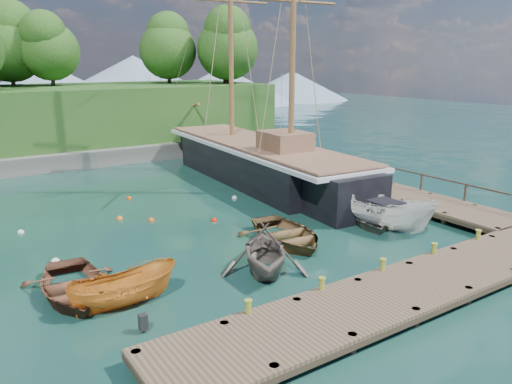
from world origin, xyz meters
TOP-DOWN VIEW (x-y plane):
  - ground at (0.00, 0.00)m, footprint 160.00×160.00m
  - dock_near at (2.00, -6.50)m, footprint 20.00×3.20m
  - dock_east at (11.50, 7.00)m, footprint 3.20×24.00m
  - bollard_0 at (-4.00, -5.10)m, footprint 0.26×0.26m
  - bollard_1 at (-1.00, -5.10)m, footprint 0.26×0.26m
  - bollard_2 at (2.00, -5.10)m, footprint 0.26×0.26m
  - bollard_3 at (5.00, -5.10)m, footprint 0.26×0.26m
  - bollard_4 at (8.00, -5.10)m, footprint 0.26×0.26m
  - rowboat_0 at (-8.00, 0.41)m, footprint 3.92×5.14m
  - rowboat_1 at (-1.09, -1.72)m, footprint 5.12×5.32m
  - rowboat_2 at (1.71, 0.54)m, footprint 4.26×5.49m
  - rowboat_3 at (7.00, 0.29)m, footprint 4.80×5.14m
  - motorboat_orange at (-6.71, -1.39)m, footprint 3.86×1.52m
  - cabin_boat_white at (7.00, -0.64)m, footprint 3.36×5.53m
  - schooner at (7.45, 11.50)m, footprint 6.66×28.46m
  - mooring_buoy_0 at (-7.87, 3.96)m, footprint 0.37×0.37m
  - mooring_buoy_1 at (-2.37, 7.03)m, footprint 0.34×0.34m
  - mooring_buoy_2 at (0.41, 5.19)m, footprint 0.35×0.35m
  - mooring_buoy_3 at (3.59, 8.40)m, footprint 0.33×0.33m
  - mooring_buoy_4 at (-3.67, 8.24)m, footprint 0.35×0.35m
  - mooring_buoy_5 at (-1.84, 11.92)m, footprint 0.31×0.31m
  - mooring_buoy_6 at (-8.47, 8.77)m, footprint 0.32×0.32m
  - mooring_buoy_7 at (2.63, 3.07)m, footprint 0.35×0.35m
  - distant_ridge at (4.30, 70.00)m, footprint 117.00×40.00m

SIDE VIEW (x-z plane):
  - ground at x=0.00m, z-range 0.00..0.00m
  - bollard_0 at x=-4.00m, z-range -0.23..0.23m
  - bollard_1 at x=-1.00m, z-range -0.23..0.23m
  - bollard_2 at x=2.00m, z-range -0.23..0.23m
  - bollard_3 at x=5.00m, z-range -0.23..0.23m
  - bollard_4 at x=8.00m, z-range -0.23..0.23m
  - rowboat_0 at x=-8.00m, z-range -0.50..0.50m
  - rowboat_1 at x=-1.09m, z-range -1.08..1.08m
  - rowboat_2 at x=1.71m, z-range -0.52..0.52m
  - rowboat_3 at x=7.00m, z-range -0.43..0.43m
  - motorboat_orange at x=-6.71m, z-range -0.74..0.74m
  - cabin_boat_white at x=7.00m, z-range -1.00..1.00m
  - mooring_buoy_0 at x=-7.87m, z-range -0.18..0.18m
  - mooring_buoy_1 at x=-2.37m, z-range -0.17..0.17m
  - mooring_buoy_2 at x=0.41m, z-range -0.17..0.17m
  - mooring_buoy_3 at x=3.59m, z-range -0.17..0.17m
  - mooring_buoy_4 at x=-3.67m, z-range -0.17..0.17m
  - mooring_buoy_5 at x=-1.84m, z-range -0.16..0.16m
  - mooring_buoy_6 at x=-8.47m, z-range -0.16..0.16m
  - mooring_buoy_7 at x=2.63m, z-range -0.17..0.17m
  - dock_near at x=2.00m, z-range -0.12..0.98m
  - dock_east at x=11.50m, z-range -0.12..0.98m
  - schooner at x=7.45m, z-range -9.34..11.67m
  - distant_ridge at x=4.30m, z-range -0.65..9.35m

